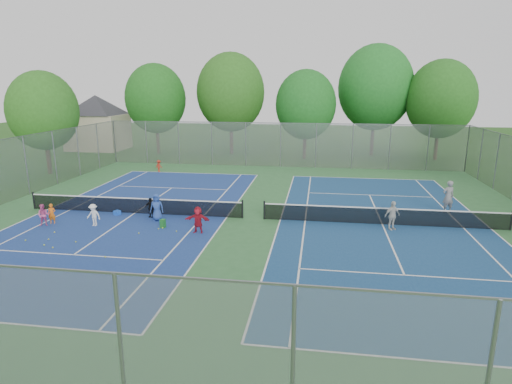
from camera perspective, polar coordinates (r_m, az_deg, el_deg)
ground at (r=23.95m, az=-0.35°, el=-3.59°), size 120.00×120.00×0.00m
court_pad at (r=23.95m, az=-0.35°, el=-3.58°), size 32.00×32.00×0.01m
court_left at (r=25.92m, az=-15.85°, el=-2.73°), size 10.97×23.77×0.01m
court_right at (r=23.94m, az=16.49°, el=-4.16°), size 10.97×23.77×0.01m
net_left at (r=25.80m, az=-15.92°, el=-1.80°), size 12.87×0.10×0.91m
net_right at (r=23.81m, az=16.56°, el=-3.15°), size 12.87×0.10×0.91m
fence_north at (r=39.07m, az=3.28°, el=6.27°), size 32.00×0.10×4.00m
fence_south at (r=9.10m, az=-17.34°, el=-21.83°), size 32.00×0.10×4.00m
house at (r=53.18m, az=-20.50°, el=9.87°), size 11.03×11.03×7.30m
tree_nw at (r=47.90m, az=-13.25°, el=12.02°), size 6.40×6.40×9.58m
tree_nl at (r=46.55m, az=-3.38°, el=13.11°), size 7.20×7.20×10.69m
tree_nc at (r=43.62m, az=6.64°, el=11.48°), size 6.00×6.00×8.85m
tree_nr at (r=46.88m, az=15.65°, el=13.26°), size 7.60×7.60×11.42m
tree_ne at (r=46.03m, az=23.43°, el=11.29°), size 6.60×6.60×9.77m
tree_side_w at (r=39.64m, az=-26.54°, el=9.67°), size 5.60×5.60×8.47m
ball_crate at (r=25.86m, az=-18.02°, el=-2.66°), size 0.40×0.40×0.26m
ball_hopper at (r=22.90m, az=-12.32°, el=-4.14°), size 0.29×0.29×0.47m
student_a at (r=25.45m, az=-25.57°, el=-2.65°), size 0.46×0.36×1.10m
student_b at (r=25.22m, az=-26.48°, el=-2.79°), size 0.68×0.59×1.19m
student_c at (r=24.15m, az=-20.84°, el=-2.89°), size 0.83×0.53×1.21m
student_d at (r=24.75m, az=-13.87°, el=-2.04°), size 0.70×0.34×1.15m
student_e at (r=24.06m, az=-13.09°, el=-2.00°), size 0.79×0.56×1.51m
student_f at (r=21.71m, az=-7.76°, el=-3.70°), size 1.29×0.45×1.37m
child_far_baseline at (r=37.83m, az=-12.81°, el=3.40°), size 0.76×0.61×1.03m
instructor at (r=27.29m, az=24.25°, el=-0.57°), size 0.79×0.63×1.91m
teen_court_b at (r=23.04m, az=17.70°, el=-3.01°), size 0.96×0.76×1.52m
tennis_ball_0 at (r=22.81m, az=-12.35°, el=-4.75°), size 0.07×0.07×0.07m
tennis_ball_1 at (r=22.30m, az=-15.36°, el=-5.36°), size 0.07×0.07×0.07m
tennis_ball_2 at (r=23.23m, az=-7.63°, el=-4.19°), size 0.07×0.07×0.07m
tennis_ball_3 at (r=23.93m, az=-25.27°, el=-4.91°), size 0.07×0.07×0.07m
tennis_ball_4 at (r=22.97m, az=-25.93°, el=-5.74°), size 0.07×0.07×0.07m
tennis_ball_5 at (r=19.78m, az=-19.46°, el=-8.20°), size 0.07×0.07×0.07m
tennis_ball_6 at (r=22.28m, az=-26.40°, el=-6.38°), size 0.07×0.07×0.07m
tennis_ball_7 at (r=23.34m, az=-28.37°, el=-5.73°), size 0.07×0.07×0.07m
tennis_ball_8 at (r=22.73m, az=-12.87°, el=-4.84°), size 0.07×0.07×0.07m
tennis_ball_9 at (r=21.77m, az=-25.46°, el=-6.74°), size 0.07×0.07×0.07m
tennis_ball_10 at (r=22.18m, az=-10.55°, el=-5.20°), size 0.07×0.07×0.07m
tennis_ball_11 at (r=22.09m, az=-22.89°, el=-6.18°), size 0.07×0.07×0.07m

